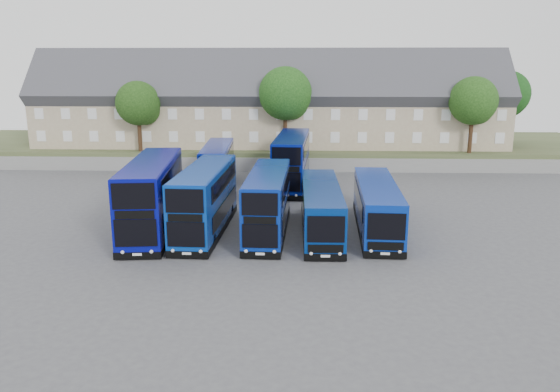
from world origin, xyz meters
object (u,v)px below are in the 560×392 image
Objects in this scene: coach_east_a at (321,210)px; tree_far at (507,96)px; tree_mid at (287,96)px; tree_west at (140,105)px; tree_east at (474,103)px; dd_front_left at (152,197)px; dd_front_mid at (205,201)px.

tree_far is (23.07, 29.93, 6.11)m from coach_east_a.
tree_west is at bearing -178.21° from tree_mid.
coach_east_a is 30.23m from tree_west.
tree_east is at bearing 0.00° from tree_west.
tree_mid is at bearing -165.96° from tree_far.
tree_east is 0.94× the size of tree_far.
tree_mid reaches higher than tree_east.
tree_east is at bearing 52.80° from coach_east_a.
dd_front_mid is (3.73, -0.22, -0.20)m from dd_front_left.
tree_far is at bearing 9.46° from tree_west.
tree_far is (6.00, 7.00, 0.34)m from tree_east.
tree_east is (28.80, 22.91, 4.97)m from dd_front_left.
tree_mid reaches higher than tree_far.
tree_east reaches higher than dd_front_left.
tree_mid is (8.80, 23.41, 5.65)m from dd_front_left.
dd_front_mid is 1.25× the size of tree_mid.
dd_front_left is 1.54× the size of tree_east.
dd_front_left is at bearing -110.59° from tree_mid.
tree_mid is 20.02m from tree_east.
coach_east_a is 1.32× the size of tree_mid.
dd_front_left is 1.04× the size of coach_east_a.
dd_front_left is 1.64× the size of tree_west.
coach_east_a is 38.28m from tree_far.
tree_mid is (5.07, 23.63, 5.85)m from dd_front_mid.
dd_front_mid reaches higher than coach_east_a.
dd_front_left is at bearing -141.49° from tree_east.
dd_front_left is 1.37× the size of tree_mid.
tree_east reaches higher than tree_west.
dd_front_mid is 1.40× the size of tree_east.
dd_front_left is at bearing 179.38° from coach_east_a.
tree_west is 0.83× the size of tree_mid.
dd_front_mid is at bearing -8.93° from dd_front_left.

